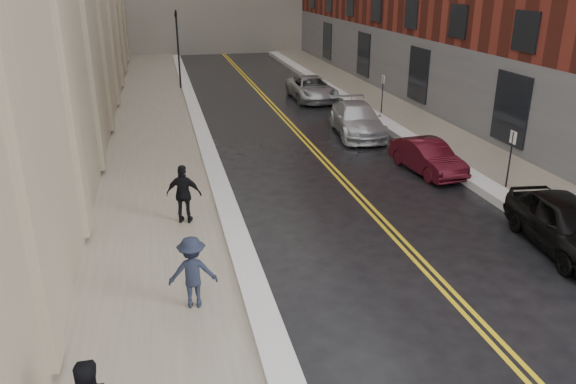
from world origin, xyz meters
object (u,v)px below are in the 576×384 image
car_silver_near (357,119)px  pedestrian_b (193,272)px  car_black (566,224)px  pedestrian_c (184,194)px  car_silver_far (312,88)px  car_maroon (427,157)px

car_silver_near → pedestrian_b: pedestrian_b is taller
car_black → pedestrian_c: pedestrian_c is taller
car_black → car_silver_near: size_ratio=0.87×
car_silver_far → pedestrian_b: bearing=-111.5°
car_silver_near → pedestrian_c: pedestrian_c is taller
car_black → car_silver_far: bearing=101.5°
car_maroon → pedestrian_b: bearing=-147.0°
pedestrian_b → pedestrian_c: bearing=-86.2°
car_black → car_silver_near: 13.10m
car_black → car_silver_far: 21.43m
car_silver_far → pedestrian_c: bearing=-116.6°
car_maroon → car_black: bearing=-89.8°
car_black → pedestrian_c: size_ratio=2.45×
car_black → car_maroon: 7.08m
car_silver_near → pedestrian_b: (-8.87, -13.84, 0.26)m
car_silver_near → pedestrian_c: (-8.79, -9.02, 0.32)m
car_silver_far → pedestrian_b: size_ratio=2.99×
car_maroon → pedestrian_c: bearing=-168.5°
car_black → car_maroon: car_black is taller
car_maroon → car_silver_near: (-0.81, 5.97, 0.11)m
pedestrian_b → car_black: bearing=-170.7°
car_black → car_silver_far: (-1.60, 21.37, -0.05)m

